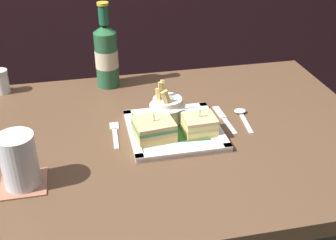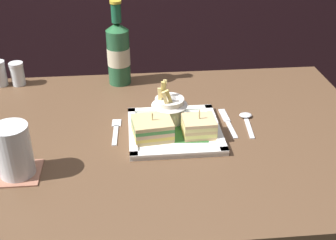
{
  "view_description": "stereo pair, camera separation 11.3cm",
  "coord_description": "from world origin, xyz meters",
  "px_view_note": "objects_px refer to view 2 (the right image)",
  "views": [
    {
      "loc": [
        -0.19,
        -0.95,
        1.38
      ],
      "look_at": [
        0.02,
        -0.0,
        0.82
      ],
      "focal_mm": 46.86,
      "sensor_mm": 36.0,
      "label": 1
    },
    {
      "loc": [
        -0.08,
        -0.97,
        1.38
      ],
      "look_at": [
        0.02,
        -0.0,
        0.82
      ],
      "focal_mm": 46.86,
      "sensor_mm": 36.0,
      "label": 2
    }
  ],
  "objects_px": {
    "water_glass": "(14,153)",
    "fork": "(116,130)",
    "knife": "(228,122)",
    "fries_cup": "(169,105)",
    "pepper_shaker": "(18,75)",
    "sandwich_half_left": "(153,128)",
    "dining_table": "(162,180)",
    "square_plate": "(175,131)",
    "sandwich_half_right": "(199,126)",
    "spoon": "(247,119)",
    "salt_shaker": "(0,75)",
    "beer_bottle": "(118,52)"
  },
  "relations": [
    {
      "from": "salt_shaker",
      "to": "pepper_shaker",
      "type": "xyz_separation_m",
      "value": [
        0.05,
        0.0,
        -0.0
      ]
    },
    {
      "from": "sandwich_half_left",
      "to": "spoon",
      "type": "distance_m",
      "value": 0.28
    },
    {
      "from": "fries_cup",
      "to": "pepper_shaker",
      "type": "height_order",
      "value": "fries_cup"
    },
    {
      "from": "fries_cup",
      "to": "dining_table",
      "type": "bearing_deg",
      "value": -118.68
    },
    {
      "from": "dining_table",
      "to": "sandwich_half_left",
      "type": "bearing_deg",
      "value": -130.86
    },
    {
      "from": "sandwich_half_left",
      "to": "pepper_shaker",
      "type": "xyz_separation_m",
      "value": [
        -0.4,
        0.37,
        -0.0
      ]
    },
    {
      "from": "square_plate",
      "to": "water_glass",
      "type": "xyz_separation_m",
      "value": [
        -0.37,
        -0.14,
        0.05
      ]
    },
    {
      "from": "knife",
      "to": "spoon",
      "type": "bearing_deg",
      "value": 6.47
    },
    {
      "from": "salt_shaker",
      "to": "dining_table",
      "type": "bearing_deg",
      "value": -35.27
    },
    {
      "from": "square_plate",
      "to": "water_glass",
      "type": "height_order",
      "value": "water_glass"
    },
    {
      "from": "knife",
      "to": "beer_bottle",
      "type": "bearing_deg",
      "value": 135.54
    },
    {
      "from": "sandwich_half_right",
      "to": "fork",
      "type": "relative_size",
      "value": 0.63
    },
    {
      "from": "water_glass",
      "to": "fries_cup",
      "type": "bearing_deg",
      "value": 27.54
    },
    {
      "from": "pepper_shaker",
      "to": "water_glass",
      "type": "bearing_deg",
      "value": -79.27
    },
    {
      "from": "sandwich_half_left",
      "to": "knife",
      "type": "xyz_separation_m",
      "value": [
        0.21,
        0.07,
        -0.03
      ]
    },
    {
      "from": "fries_cup",
      "to": "water_glass",
      "type": "bearing_deg",
      "value": -152.46
    },
    {
      "from": "square_plate",
      "to": "fork",
      "type": "height_order",
      "value": "square_plate"
    },
    {
      "from": "dining_table",
      "to": "fries_cup",
      "type": "bearing_deg",
      "value": 61.32
    },
    {
      "from": "beer_bottle",
      "to": "spoon",
      "type": "xyz_separation_m",
      "value": [
        0.35,
        -0.28,
        -0.1
      ]
    },
    {
      "from": "knife",
      "to": "dining_table",
      "type": "bearing_deg",
      "value": -167.7
    },
    {
      "from": "spoon",
      "to": "fork",
      "type": "bearing_deg",
      "value": -176.56
    },
    {
      "from": "dining_table",
      "to": "water_glass",
      "type": "relative_size",
      "value": 9.36
    },
    {
      "from": "square_plate",
      "to": "spoon",
      "type": "distance_m",
      "value": 0.21
    },
    {
      "from": "dining_table",
      "to": "water_glass",
      "type": "distance_m",
      "value": 0.42
    },
    {
      "from": "fries_cup",
      "to": "fork",
      "type": "relative_size",
      "value": 0.87
    },
    {
      "from": "square_plate",
      "to": "fries_cup",
      "type": "bearing_deg",
      "value": 100.97
    },
    {
      "from": "square_plate",
      "to": "spoon",
      "type": "height_order",
      "value": "square_plate"
    },
    {
      "from": "sandwich_half_right",
      "to": "beer_bottle",
      "type": "height_order",
      "value": "beer_bottle"
    },
    {
      "from": "sandwich_half_left",
      "to": "water_glass",
      "type": "xyz_separation_m",
      "value": [
        -0.31,
        -0.11,
        0.02
      ]
    },
    {
      "from": "square_plate",
      "to": "sandwich_half_left",
      "type": "height_order",
      "value": "sandwich_half_left"
    },
    {
      "from": "square_plate",
      "to": "sandwich_half_left",
      "type": "bearing_deg",
      "value": -155.09
    },
    {
      "from": "fries_cup",
      "to": "water_glass",
      "type": "distance_m",
      "value": 0.41
    },
    {
      "from": "beer_bottle",
      "to": "knife",
      "type": "height_order",
      "value": "beer_bottle"
    },
    {
      "from": "spoon",
      "to": "fries_cup",
      "type": "bearing_deg",
      "value": -179.81
    },
    {
      "from": "sandwich_half_right",
      "to": "pepper_shaker",
      "type": "relative_size",
      "value": 1.13
    },
    {
      "from": "sandwich_half_left",
      "to": "beer_bottle",
      "type": "distance_m",
      "value": 0.37
    },
    {
      "from": "sandwich_half_right",
      "to": "knife",
      "type": "distance_m",
      "value": 0.12
    },
    {
      "from": "pepper_shaker",
      "to": "sandwich_half_left",
      "type": "bearing_deg",
      "value": -42.49
    },
    {
      "from": "knife",
      "to": "pepper_shaker",
      "type": "distance_m",
      "value": 0.68
    },
    {
      "from": "knife",
      "to": "fries_cup",
      "type": "bearing_deg",
      "value": 178.03
    },
    {
      "from": "square_plate",
      "to": "salt_shaker",
      "type": "bearing_deg",
      "value": 146.44
    },
    {
      "from": "pepper_shaker",
      "to": "sandwich_half_right",
      "type": "bearing_deg",
      "value": -35.35
    },
    {
      "from": "square_plate",
      "to": "dining_table",
      "type": "bearing_deg",
      "value": 177.76
    },
    {
      "from": "water_glass",
      "to": "fork",
      "type": "relative_size",
      "value": 0.92
    },
    {
      "from": "fork",
      "to": "knife",
      "type": "distance_m",
      "value": 0.3
    },
    {
      "from": "water_glass",
      "to": "sandwich_half_left",
      "type": "bearing_deg",
      "value": 20.14
    },
    {
      "from": "sandwich_half_right",
      "to": "beer_bottle",
      "type": "relative_size",
      "value": 0.32
    },
    {
      "from": "water_glass",
      "to": "salt_shaker",
      "type": "xyz_separation_m",
      "value": [
        -0.15,
        0.49,
        -0.02
      ]
    },
    {
      "from": "dining_table",
      "to": "pepper_shaker",
      "type": "height_order",
      "value": "pepper_shaker"
    },
    {
      "from": "beer_bottle",
      "to": "spoon",
      "type": "distance_m",
      "value": 0.46
    }
  ]
}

